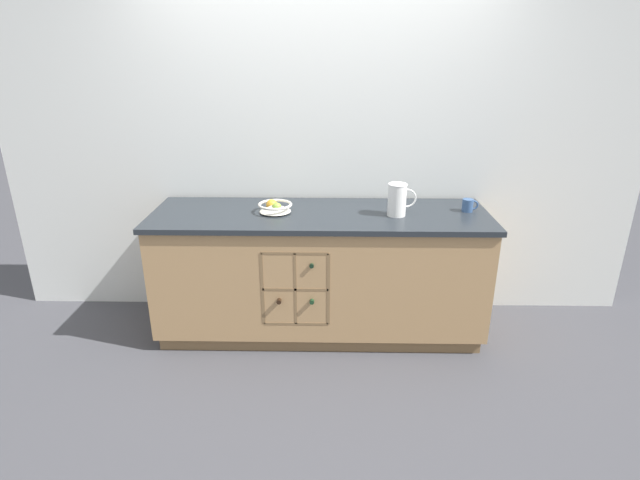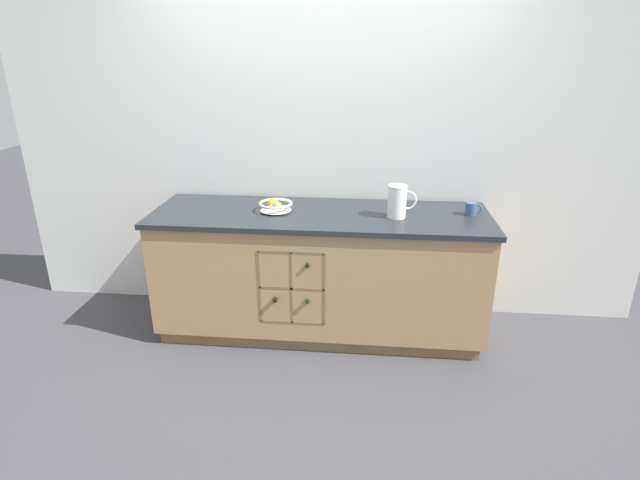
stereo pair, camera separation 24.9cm
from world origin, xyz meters
The scene contains 6 objects.
ground_plane centered at (0.00, 0.00, 0.00)m, with size 14.00×14.00×0.00m, color #424247.
back_wall centered at (0.00, 0.40, 1.27)m, with size 4.61×0.06×2.55m, color silver.
kitchen_island centered at (0.00, 0.00, 0.45)m, with size 2.25×0.72×0.88m.
fruit_bowl centered at (-0.30, 0.00, 0.92)m, with size 0.23×0.23×0.08m.
white_pitcher centered at (0.50, -0.04, 0.99)m, with size 0.19×0.12×0.21m.
ceramic_mug centered at (0.99, 0.05, 0.92)m, with size 0.11×0.07×0.08m.
Camera 1 is at (0.06, -3.16, 1.91)m, focal length 28.00 mm.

